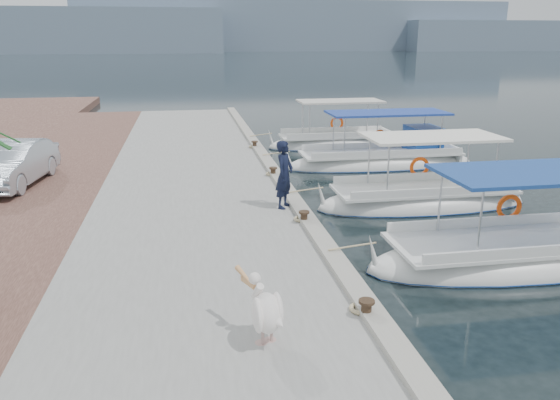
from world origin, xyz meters
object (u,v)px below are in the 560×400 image
(fishing_caique_b, at_px, (521,258))
(parked_car, at_px, (13,164))
(fishing_caique_c, at_px, (423,202))
(fisherman, at_px, (284,175))
(pelican, at_px, (266,310))
(fishing_caique_d, at_px, (383,162))
(fishing_caique_e, at_px, (336,144))

(fishing_caique_b, height_order, parked_car, fishing_caique_b)
(fishing_caique_c, distance_m, fisherman, 4.90)
(fishing_caique_b, bearing_deg, fishing_caique_c, 94.78)
(pelican, distance_m, parked_car, 12.67)
(fishing_caique_b, xyz_separation_m, fishing_caique_d, (0.30, 10.20, 0.06))
(pelican, xyz_separation_m, parked_car, (-6.61, 10.81, 0.16))
(fishing_caique_d, bearing_deg, parked_car, -169.04)
(fishing_caique_c, bearing_deg, fishing_caique_e, 90.68)
(parked_car, bearing_deg, fishing_caique_b, -22.08)
(fishing_caique_d, relative_size, pelican, 5.98)
(parked_car, bearing_deg, pelican, -50.69)
(fishing_caique_b, relative_size, fishing_caique_c, 1.11)
(pelican, bearing_deg, parked_car, 121.45)
(fisherman, bearing_deg, pelican, -159.07)
(fishing_caique_e, height_order, parked_car, fishing_caique_e)
(pelican, bearing_deg, fishing_caique_c, 52.03)
(fishing_caique_c, xyz_separation_m, fishing_caique_d, (0.70, 5.51, 0.06))
(fisherman, bearing_deg, fishing_caique_b, -92.95)
(fishing_caique_d, distance_m, parked_car, 13.77)
(fishing_caique_b, height_order, pelican, fishing_caique_b)
(fishing_caique_d, relative_size, parked_car, 1.88)
(fishing_caique_e, xyz_separation_m, pelican, (-6.05, -17.73, 0.92))
(fishing_caique_d, bearing_deg, fishing_caique_c, -97.20)
(fishing_caique_e, bearing_deg, parked_car, -151.34)
(fishing_caique_e, height_order, fisherman, fisherman)
(fisherman, bearing_deg, fishing_caique_e, 10.95)
(fishing_caique_c, distance_m, pelican, 10.07)
(fishing_caique_c, bearing_deg, fisherman, -168.05)
(pelican, height_order, parked_car, parked_car)
(fishing_caique_d, bearing_deg, pelican, -117.10)
(fisherman, relative_size, parked_car, 0.45)
(fishing_caique_b, height_order, fisherman, fisherman)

